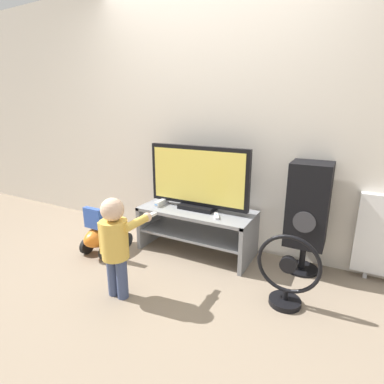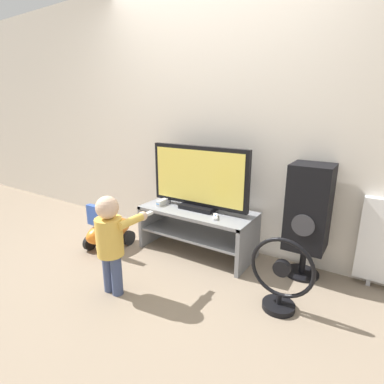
{
  "view_description": "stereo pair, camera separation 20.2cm",
  "coord_description": "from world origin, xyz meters",
  "views": [
    {
      "loc": [
        1.25,
        -2.16,
        1.38
      ],
      "look_at": [
        0.0,
        0.15,
        0.63
      ],
      "focal_mm": 28.0,
      "sensor_mm": 36.0,
      "label": 1
    },
    {
      "loc": [
        1.42,
        -2.06,
        1.38
      ],
      "look_at": [
        0.0,
        0.15,
        0.63
      ],
      "focal_mm": 28.0,
      "sensor_mm": 36.0,
      "label": 2
    }
  ],
  "objects": [
    {
      "name": "game_console",
      "position": [
        -0.38,
        0.2,
        0.46
      ],
      "size": [
        0.05,
        0.19,
        0.05
      ],
      "color": "white",
      "rests_on": "tv_stand"
    },
    {
      "name": "ride_on_toy",
      "position": [
        -0.79,
        -0.17,
        0.18
      ],
      "size": [
        0.29,
        0.53,
        0.49
      ],
      "color": "orange",
      "rests_on": "ground_plane"
    },
    {
      "name": "remote_primary",
      "position": [
        0.25,
        0.13,
        0.45
      ],
      "size": [
        0.09,
        0.13,
        0.03
      ],
      "color": "white",
      "rests_on": "tv_stand"
    },
    {
      "name": "child",
      "position": [
        -0.18,
        -0.68,
        0.46
      ],
      "size": [
        0.29,
        0.45,
        0.77
      ],
      "color": "#3F4C72",
      "rests_on": "ground_plane"
    },
    {
      "name": "television",
      "position": [
        0.0,
        0.26,
        0.73
      ],
      "size": [
        1.0,
        0.2,
        0.6
      ],
      "color": "black",
      "rests_on": "tv_stand"
    },
    {
      "name": "speaker_tower",
      "position": [
        0.98,
        0.37,
        0.59
      ],
      "size": [
        0.32,
        0.31,
        0.96
      ],
      "color": "black",
      "rests_on": "ground_plane"
    },
    {
      "name": "floor_fan",
      "position": [
        0.95,
        -0.19,
        0.24
      ],
      "size": [
        0.44,
        0.23,
        0.54
      ],
      "color": "black",
      "rests_on": "ground_plane"
    },
    {
      "name": "wall_back",
      "position": [
        0.0,
        0.56,
        1.3
      ],
      "size": [
        10.0,
        0.06,
        2.6
      ],
      "color": "silver",
      "rests_on": "ground_plane"
    },
    {
      "name": "ground_plane",
      "position": [
        0.0,
        0.0,
        0.0
      ],
      "size": [
        16.0,
        16.0,
        0.0
      ],
      "primitive_type": "plane",
      "color": "gray"
    },
    {
      "name": "tv_stand",
      "position": [
        0.0,
        0.24,
        0.29
      ],
      "size": [
        1.1,
        0.48,
        0.44
      ],
      "color": "gray",
      "rests_on": "ground_plane"
    }
  ]
}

